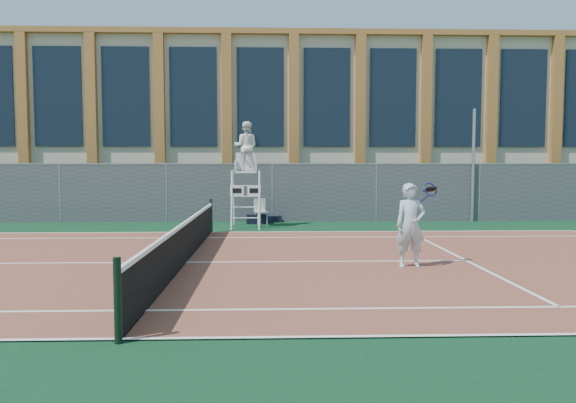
{
  "coord_description": "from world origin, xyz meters",
  "views": [
    {
      "loc": [
        1.9,
        -12.56,
        2.28
      ],
      "look_at": [
        2.41,
        3.0,
        1.19
      ],
      "focal_mm": 35.0,
      "sensor_mm": 36.0,
      "label": 1
    }
  ],
  "objects_px": {
    "steel_pole": "(473,166)",
    "tennis_player": "(411,225)",
    "umpire_chair": "(246,149)",
    "plastic_chair": "(260,209)"
  },
  "relations": [
    {
      "from": "steel_pole",
      "to": "tennis_player",
      "type": "height_order",
      "value": "steel_pole"
    },
    {
      "from": "umpire_chair",
      "to": "tennis_player",
      "type": "distance_m",
      "value": 8.83
    },
    {
      "from": "steel_pole",
      "to": "tennis_player",
      "type": "xyz_separation_m",
      "value": [
        -4.77,
        -9.4,
        -1.22
      ]
    },
    {
      "from": "umpire_chair",
      "to": "tennis_player",
      "type": "height_order",
      "value": "umpire_chair"
    },
    {
      "from": "plastic_chair",
      "to": "tennis_player",
      "type": "distance_m",
      "value": 9.41
    },
    {
      "from": "umpire_chair",
      "to": "plastic_chair",
      "type": "relative_size",
      "value": 4.03
    },
    {
      "from": "steel_pole",
      "to": "umpire_chair",
      "type": "distance_m",
      "value": 8.79
    },
    {
      "from": "steel_pole",
      "to": "umpire_chair",
      "type": "bearing_deg",
      "value": -169.16
    },
    {
      "from": "umpire_chair",
      "to": "plastic_chair",
      "type": "distance_m",
      "value": 2.45
    },
    {
      "from": "plastic_chair",
      "to": "tennis_player",
      "type": "xyz_separation_m",
      "value": [
        3.36,
        -8.78,
        0.38
      ]
    }
  ]
}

